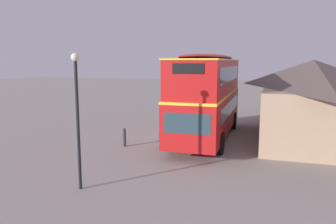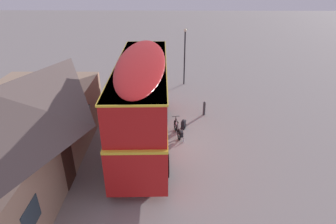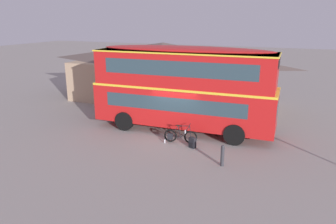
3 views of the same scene
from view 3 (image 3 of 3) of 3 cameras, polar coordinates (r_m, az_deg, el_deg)
ground_plane at (r=17.75m, az=1.37°, el=-4.22°), size 120.00×120.00×0.00m
double_decker_bus at (r=17.91m, az=2.77°, el=4.77°), size 10.22×2.90×4.79m
touring_bicycle at (r=16.66m, az=2.00°, el=-4.26°), size 1.73×0.66×1.01m
backpack_on_ground at (r=16.09m, az=4.35°, el=-5.34°), size 0.39×0.34×0.58m
water_bottle_clear_plastic at (r=16.72m, az=-0.59°, el=-5.16°), size 0.07×0.07×0.22m
pub_building at (r=24.59m, az=-0.81°, el=7.12°), size 14.41×6.09×4.50m
kerb_bollard at (r=14.28m, az=9.64°, el=-7.56°), size 0.16×0.16×0.97m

